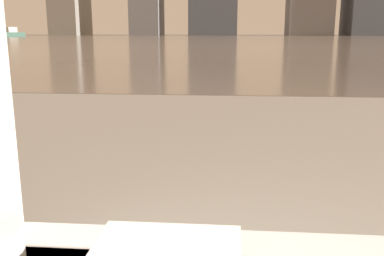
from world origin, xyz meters
name	(u,v)px	position (x,y,z in m)	size (l,w,h in m)	color
harbor_water	(229,39)	(0.00, 62.00, 0.01)	(180.00, 110.00, 0.01)	gray
harbor_boat_1	(12,33)	(-43.47, 84.23, 0.67)	(4.09, 5.15, 1.87)	#335647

